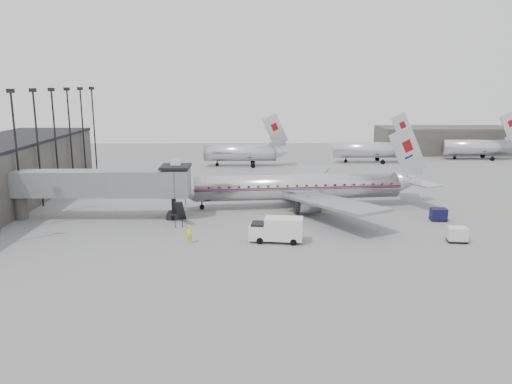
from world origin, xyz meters
The scene contains 13 objects.
ground centered at (0.00, 0.00, 0.00)m, with size 160.00×160.00×0.00m, color slate.
hangar centered at (45.00, 60.00, 3.00)m, with size 30.00×12.00×6.00m, color #3C3936.
apron_line centered at (3.00, 6.00, 0.01)m, with size 0.15×60.00×0.01m, color gold.
jet_bridge centered at (-16.66, 3.67, 4.18)m, with size 21.00×6.20×7.10m.
floodlight_masts centered at (-27.50, 13.00, 8.36)m, with size 0.90×42.25×15.25m.
distant_aircraft_near centered at (-1.79, 42.00, 2.73)m, with size 16.39×3.20×10.26m.
distant_aircraft_mid centered at (24.21, 46.00, 2.73)m, with size 16.39×3.20×10.26m.
distant_aircraft_far centered at (48.21, 50.00, 2.73)m, with size 16.39×3.20×10.26m.
airliner centered at (6.66, 9.06, 2.65)m, with size 33.33×30.76×10.54m.
service_van centered at (2.51, -5.74, 1.33)m, with size 5.64×2.81×2.54m.
baggage_cart_navy centered at (22.00, 2.00, 0.78)m, with size 1.98×1.57×1.48m.
baggage_cart_white centered at (20.89, -6.09, 0.83)m, with size 2.19×1.80×1.56m.
ramp_worker centered at (-6.31, -6.00, 0.92)m, with size 0.67×0.44×1.83m, color #D2F21C.
Camera 1 is at (-0.33, -54.39, 15.86)m, focal length 35.00 mm.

